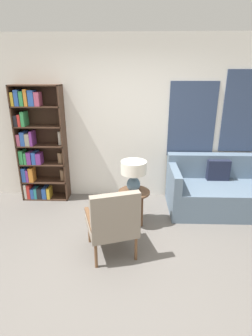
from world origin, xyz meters
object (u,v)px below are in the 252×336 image
at_px(bookshelf, 37,147).
at_px(armchair, 113,221).
at_px(side_table, 134,196).
at_px(table_lamp, 134,172).
at_px(couch, 219,190).

distance_m(bookshelf, armchair, 2.15).
relative_size(armchair, side_table, 1.70).
height_order(side_table, table_lamp, table_lamp).
xyz_separation_m(armchair, table_lamp, (0.23, 0.74, 0.33)).
distance_m(side_table, table_lamp, 0.37).
height_order(couch, table_lamp, table_lamp).
bearing_deg(couch, side_table, -159.08).
height_order(bookshelf, side_table, bookshelf).
distance_m(armchair, couch, 2.07).
bearing_deg(bookshelf, side_table, -26.54).
bearing_deg(armchair, side_table, 72.00).
bearing_deg(bookshelf, armchair, -48.12).
relative_size(bookshelf, armchair, 2.17).
height_order(bookshelf, couch, bookshelf).
relative_size(armchair, table_lamp, 1.98).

